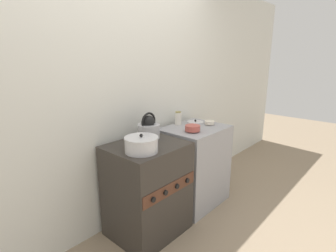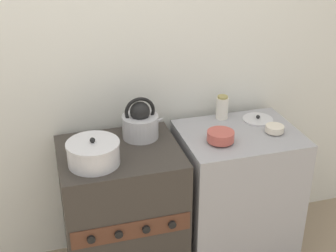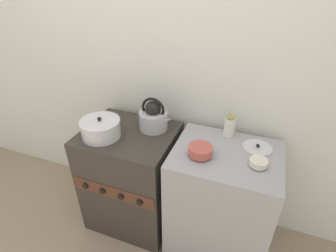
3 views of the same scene
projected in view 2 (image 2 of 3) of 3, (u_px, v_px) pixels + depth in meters
wall_back at (105, 65)px, 2.71m from camera, size 7.00×0.06×2.50m
stove at (123, 215)px, 2.77m from camera, size 0.67×0.59×0.88m
counter at (235, 195)px, 2.94m from camera, size 0.69×0.55×0.89m
kettle at (141, 123)px, 2.68m from camera, size 0.26×0.21×0.25m
cooking_pot at (93, 153)px, 2.42m from camera, size 0.28×0.28×0.15m
enamel_bowl at (221, 136)px, 2.61m from camera, size 0.15×0.15×0.07m
small_ceramic_bowl at (275, 129)px, 2.73m from camera, size 0.11×0.11×0.05m
storage_jar at (222, 107)px, 2.88m from camera, size 0.07×0.07×0.15m
loose_pot_lid at (258, 119)px, 2.89m from camera, size 0.19×0.19×0.03m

